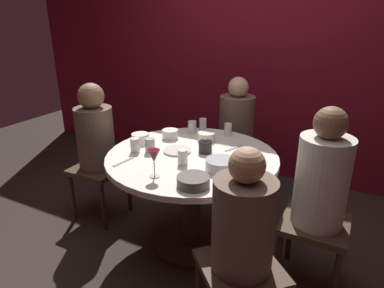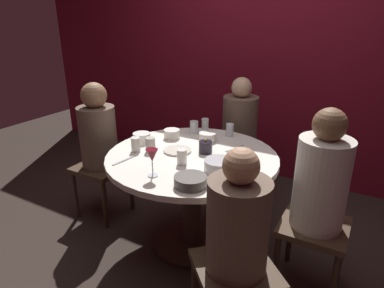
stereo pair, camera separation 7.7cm
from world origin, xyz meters
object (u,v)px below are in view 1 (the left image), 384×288
Objects in this scene: seated_diner_back at (236,125)px; cup_by_left_diner at (150,145)px; cup_by_right_diner at (135,145)px; wine_glass at (154,157)px; dining_table at (192,177)px; candle_holder at (205,147)px; cell_phone at (249,160)px; cup_far_edge at (228,130)px; dinner_plate at (177,151)px; bowl_sauce_side at (140,138)px; cup_near_candle at (203,125)px; cup_center_front at (192,127)px; bowl_salad_center at (170,134)px; seated_diner_front_right at (243,228)px; seated_diner_left at (95,138)px; cup_beside_wine at (183,157)px; bowl_serving_large at (221,165)px; bowl_rice_portion at (206,137)px; seated_diner_right at (321,183)px; bowl_small_white at (193,181)px.

cup_by_left_diner is at bearing -16.37° from seated_diner_back.
wine_glass is at bearing -38.19° from cup_by_right_diner.
dining_table is 0.47m from cup_by_right_diner.
wine_glass is (-0.11, -0.49, 0.09)m from candle_holder.
cup_by_left_diner is at bearing 82.69° from cell_phone.
dining_table is 0.55m from cup_far_edge.
dinner_plate is 0.34m from bowl_sauce_side.
candle_holder reaches higher than bowl_sauce_side.
cup_near_candle is 1.04× the size of cup_by_left_diner.
cell_phone is at bearing -29.08° from cup_center_front.
bowl_salad_center is at bearing -144.56° from cup_far_edge.
seated_diner_front_right is 8.45× the size of bowl_sauce_side.
candle_holder is (0.96, 0.08, 0.07)m from seated_diner_left.
dinner_plate is at bearing 129.14° from cup_beside_wine.
candle_holder is 0.76× the size of cell_phone.
bowl_rice_portion is at bearing 124.92° from bowl_serving_large.
cell_phone is at bearing 62.30° from bowl_serving_large.
candle_holder is at bearing 79.65° from cup_beside_wine.
bowl_rice_portion is 1.33× the size of cup_beside_wine.
seated_diner_front_right is 0.86m from candle_holder.
dining_table is 0.91m from seated_diner_back.
cup_center_front is at bearing 130.02° from candle_holder.
candle_holder is 1.06× the size of cup_beside_wine.
seated_diner_left reaches higher than cup_far_edge.
seated_diner_back is at bearing -23.31° from seated_diner_front_right.
dining_table is at bearing 79.78° from cell_phone.
cup_beside_wine is at bearing 75.66° from wine_glass.
seated_diner_right is at bearing 0.00° from dining_table.
seated_diner_front_right is at bearing -36.44° from cup_beside_wine.
cup_by_right_diner is at bearing -107.23° from cup_center_front.
candle_holder is 0.80× the size of bowl_rice_portion.
bowl_serving_large is at bearing -31.42° from bowl_salad_center.
wine_glass reaches higher than dining_table.
bowl_small_white reaches higher than cell_phone.
cup_beside_wine is (0.23, -0.58, -0.00)m from cup_center_front.
dining_table is 5.96× the size of dinner_plate.
seated_diner_front_right is 10.93× the size of cup_far_edge.
cup_near_candle reaches higher than bowl_rice_portion.
bowl_rice_portion is 0.47m from cup_beside_wine.
cup_far_edge is (0.12, 0.90, -0.08)m from wine_glass.
seated_diner_back is (0.90, 0.90, -0.01)m from seated_diner_left.
wine_glass is 1.70× the size of cup_by_right_diner.
seated_diner_front_right reaches higher than cup_beside_wine.
cup_center_front is at bearing 57.63° from bowl_sauce_side.
seated_diner_back is at bearing 87.04° from bowl_rice_portion.
seated_diner_back is 1.07m from cup_beside_wine.
bowl_sauce_side is at bearing 72.21° from cell_phone.
bowl_rice_portion is (-0.62, 0.89, 0.09)m from seated_diner_front_right.
cup_center_front is (0.25, 0.39, 0.01)m from bowl_sauce_side.
dining_table is at bearing 84.12° from wine_glass.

